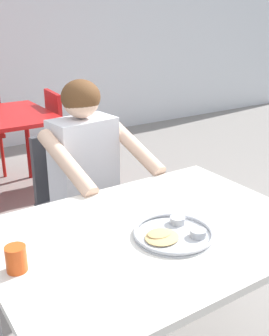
{
  "coord_description": "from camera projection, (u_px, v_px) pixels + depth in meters",
  "views": [
    {
      "loc": [
        -0.88,
        -1.08,
        1.49
      ],
      "look_at": [
        -0.01,
        0.26,
        0.88
      ],
      "focal_mm": 43.41,
      "sensor_mm": 36.0,
      "label": 1
    }
  ],
  "objects": [
    {
      "name": "table_foreground",
      "position": [
        152.0,
        246.0,
        1.55
      ],
      "size": [
        1.19,
        0.86,
        0.73
      ],
      "color": "silver",
      "rests_on": "ground"
    },
    {
      "name": "drinking_cup",
      "position": [
        16.0,
        258.0,
        1.26
      ],
      "size": [
        0.07,
        0.07,
        0.09
      ],
      "color": "#D84C19",
      "rests_on": "table_foreground"
    },
    {
      "name": "chair_foreground",
      "position": [
        74.0,
        195.0,
        2.39
      ],
      "size": [
        0.44,
        0.47,
        0.85
      ],
      "color": "#3F3F44",
      "rests_on": "ground"
    },
    {
      "name": "table_background_red",
      "position": [
        1.0,
        126.0,
        3.25
      ],
      "size": [
        0.78,
        0.88,
        0.74
      ],
      "color": "red",
      "rests_on": "ground"
    },
    {
      "name": "chair_red_right",
      "position": [
        68.0,
        133.0,
        3.62
      ],
      "size": [
        0.46,
        0.42,
        0.87
      ],
      "color": "red",
      "rests_on": "ground"
    },
    {
      "name": "thali_tray",
      "position": [
        173.0,
        233.0,
        1.47
      ],
      "size": [
        0.29,
        0.29,
        0.03
      ],
      "color": "#B7BABF",
      "rests_on": "table_foreground"
    },
    {
      "name": "diner_foreground",
      "position": [
        93.0,
        172.0,
        2.15
      ],
      "size": [
        0.53,
        0.58,
        1.18
      ],
      "color": "#3A3A3A",
      "rests_on": "ground"
    }
  ]
}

